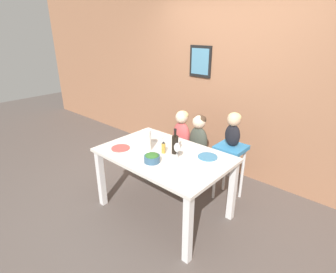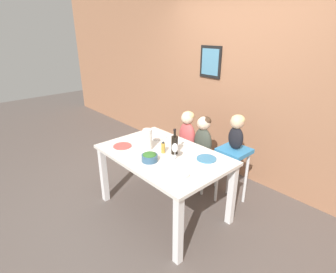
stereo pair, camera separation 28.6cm
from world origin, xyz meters
name	(u,v)px [view 1 (the left image)]	position (x,y,z in m)	size (l,w,h in m)	color
ground_plane	(164,210)	(0.00, 0.00, 0.00)	(14.00, 14.00, 0.00)	#564C47
wall_back	(232,82)	(0.00, 1.42, 1.35)	(10.00, 0.09, 2.70)	#9E6B4C
dining_table	(164,162)	(0.00, 0.00, 0.66)	(1.44, 0.93, 0.76)	silver
chair_far_left	(181,153)	(-0.34, 0.73, 0.39)	(0.39, 0.39, 0.47)	silver
chair_far_center	(197,159)	(-0.05, 0.73, 0.39)	(0.39, 0.39, 0.47)	silver
chair_right_highchair	(230,158)	(0.43, 0.73, 0.57)	(0.33, 0.33, 0.73)	silver
person_child_left	(182,128)	(-0.34, 0.74, 0.77)	(0.27, 0.18, 0.55)	#C64C4C
person_child_center	(199,134)	(-0.05, 0.74, 0.77)	(0.27, 0.18, 0.55)	#3D4238
person_baby_right	(233,126)	(0.43, 0.74, 0.99)	(0.19, 0.16, 0.41)	black
wine_bottle	(175,144)	(0.09, 0.09, 0.87)	(0.07, 0.07, 0.29)	black
paper_towel_roll	(147,140)	(-0.20, -0.06, 0.88)	(0.10, 0.10, 0.24)	white
wine_glass_near	(177,148)	(0.20, -0.02, 0.90)	(0.07, 0.07, 0.19)	white
salad_bowl_large	(152,158)	(0.04, -0.23, 0.81)	(0.17, 0.17, 0.10)	#335675
dinner_plate_front_left	(121,148)	(-0.46, -0.24, 0.77)	(0.21, 0.21, 0.01)	#D14C47
dinner_plate_back_left	(155,138)	(-0.38, 0.25, 0.77)	(0.21, 0.21, 0.01)	silver
dinner_plate_back_right	(208,157)	(0.41, 0.24, 0.77)	(0.21, 0.21, 0.01)	teal
dinner_plate_front_right	(185,173)	(0.44, -0.19, 0.77)	(0.21, 0.21, 0.01)	silver
condiment_bottle_hot_sauce	(163,147)	(-0.01, 0.01, 0.83)	(0.04, 0.04, 0.14)	#BC8E33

